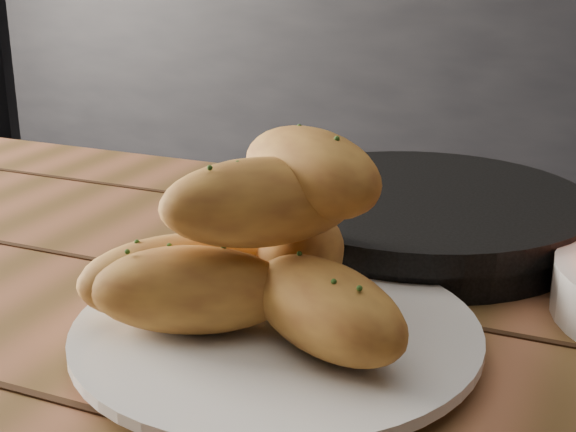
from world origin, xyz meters
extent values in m
cube|color=black|center=(0.00, 1.70, 0.45)|extent=(2.80, 0.60, 0.90)
cube|color=brown|center=(0.27, -0.22, 0.73)|extent=(1.54, 0.87, 0.04)
cylinder|color=white|center=(0.27, -0.20, 0.76)|extent=(0.25, 0.25, 0.01)
cylinder|color=white|center=(0.27, -0.20, 0.76)|extent=(0.28, 0.28, 0.01)
ellipsoid|color=gold|center=(0.22, -0.23, 0.80)|extent=(0.15, 0.11, 0.06)
ellipsoid|color=gold|center=(0.31, -0.22, 0.80)|extent=(0.15, 0.12, 0.06)
ellipsoid|color=gold|center=(0.27, -0.15, 0.80)|extent=(0.08, 0.13, 0.06)
ellipsoid|color=gold|center=(0.26, -0.21, 0.86)|extent=(0.14, 0.13, 0.06)
ellipsoid|color=gold|center=(0.28, -0.18, 0.87)|extent=(0.14, 0.12, 0.06)
ellipsoid|color=gold|center=(0.20, -0.22, 0.80)|extent=(0.15, 0.14, 0.06)
cylinder|color=black|center=(0.30, 0.05, 0.77)|extent=(0.31, 0.31, 0.03)
cylinder|color=black|center=(0.30, 0.05, 0.79)|extent=(0.32, 0.32, 0.02)
camera|label=1|loc=(0.48, -0.65, 1.02)|focal=50.00mm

